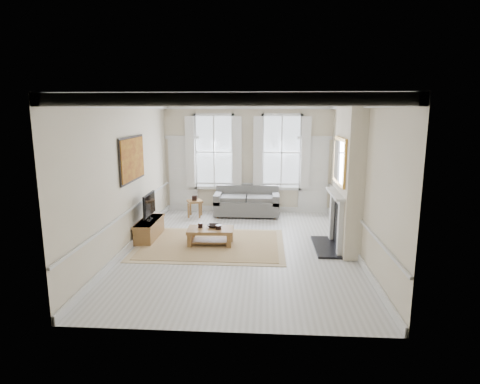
# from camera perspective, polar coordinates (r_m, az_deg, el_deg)

# --- Properties ---
(floor) EXTENTS (7.20, 7.20, 0.00)m
(floor) POSITION_cam_1_polar(r_m,az_deg,el_deg) (9.43, 0.08, -8.08)
(floor) COLOR #B7B5AD
(floor) RESTS_ON ground
(ceiling) EXTENTS (7.20, 7.20, 0.00)m
(ceiling) POSITION_cam_1_polar(r_m,az_deg,el_deg) (8.89, 0.08, 13.04)
(ceiling) COLOR white
(ceiling) RESTS_ON back_wall
(back_wall) EXTENTS (5.20, 0.00, 5.20)m
(back_wall) POSITION_cam_1_polar(r_m,az_deg,el_deg) (12.57, 1.10, 4.80)
(back_wall) COLOR beige
(back_wall) RESTS_ON floor
(left_wall) EXTENTS (0.00, 7.20, 7.20)m
(left_wall) POSITION_cam_1_polar(r_m,az_deg,el_deg) (9.53, -15.74, 2.24)
(left_wall) COLOR beige
(left_wall) RESTS_ON floor
(right_wall) EXTENTS (0.00, 7.20, 7.20)m
(right_wall) POSITION_cam_1_polar(r_m,az_deg,el_deg) (9.22, 16.43, 1.91)
(right_wall) COLOR beige
(right_wall) RESTS_ON floor
(window_left) EXTENTS (1.26, 0.20, 2.20)m
(window_left) POSITION_cam_1_polar(r_m,az_deg,el_deg) (12.59, -3.71, 5.71)
(window_left) COLOR #B2BCC6
(window_left) RESTS_ON back_wall
(window_right) EXTENTS (1.26, 0.20, 2.20)m
(window_right) POSITION_cam_1_polar(r_m,az_deg,el_deg) (12.49, 5.93, 5.63)
(window_right) COLOR #B2BCC6
(window_right) RESTS_ON back_wall
(door_left) EXTENTS (0.90, 0.08, 2.30)m
(door_left) POSITION_cam_1_polar(r_m,az_deg,el_deg) (12.86, -8.09, 2.37)
(door_left) COLOR silver
(door_left) RESTS_ON floor
(door_right) EXTENTS (0.90, 0.08, 2.30)m
(door_right) POSITION_cam_1_polar(r_m,az_deg,el_deg) (12.68, 10.38, 2.17)
(door_right) COLOR silver
(door_right) RESTS_ON floor
(painting) EXTENTS (0.05, 1.66, 1.06)m
(painting) POSITION_cam_1_polar(r_m,az_deg,el_deg) (9.75, -15.05, 4.56)
(painting) COLOR #B8871F
(painting) RESTS_ON left_wall
(chimney_breast) EXTENTS (0.35, 1.70, 3.38)m
(chimney_breast) POSITION_cam_1_polar(r_m,az_deg,el_deg) (9.38, 15.13, 2.13)
(chimney_breast) COLOR beige
(chimney_breast) RESTS_ON floor
(hearth) EXTENTS (0.55, 1.50, 0.05)m
(hearth) POSITION_cam_1_polar(r_m,az_deg,el_deg) (9.70, 12.13, -7.62)
(hearth) COLOR black
(hearth) RESTS_ON floor
(fireplace) EXTENTS (0.21, 1.45, 1.33)m
(fireplace) POSITION_cam_1_polar(r_m,az_deg,el_deg) (9.53, 13.50, -3.59)
(fireplace) COLOR silver
(fireplace) RESTS_ON floor
(mirror) EXTENTS (0.06, 1.26, 1.06)m
(mirror) POSITION_cam_1_polar(r_m,az_deg,el_deg) (9.29, 13.94, 4.29)
(mirror) COLOR gold
(mirror) RESTS_ON chimney_breast
(sofa) EXTENTS (1.96, 0.95, 0.88)m
(sofa) POSITION_cam_1_polar(r_m,az_deg,el_deg) (12.31, 0.98, -1.63)
(sofa) COLOR #595957
(sofa) RESTS_ON floor
(side_table) EXTENTS (0.55, 0.55, 0.50)m
(side_table) POSITION_cam_1_polar(r_m,az_deg,el_deg) (12.20, -6.44, -1.68)
(side_table) COLOR brown
(side_table) RESTS_ON floor
(rug) EXTENTS (3.50, 2.60, 0.02)m
(rug) POSITION_cam_1_polar(r_m,az_deg,el_deg) (9.73, -4.19, -7.43)
(rug) COLOR tan
(rug) RESTS_ON floor
(coffee_table) EXTENTS (1.11, 0.68, 0.41)m
(coffee_table) POSITION_cam_1_polar(r_m,az_deg,el_deg) (9.63, -4.22, -5.64)
(coffee_table) COLOR brown
(coffee_table) RESTS_ON rug
(ceramic_pot_a) EXTENTS (0.12, 0.12, 0.12)m
(ceramic_pot_a) POSITION_cam_1_polar(r_m,az_deg,el_deg) (9.67, -5.66, -4.74)
(ceramic_pot_a) COLOR black
(ceramic_pot_a) RESTS_ON coffee_table
(ceramic_pot_b) EXTENTS (0.14, 0.14, 0.10)m
(ceramic_pot_b) POSITION_cam_1_polar(r_m,az_deg,el_deg) (9.52, -3.07, -5.02)
(ceramic_pot_b) COLOR black
(ceramic_pot_b) RESTS_ON coffee_table
(bowl) EXTENTS (0.30, 0.30, 0.07)m
(bowl) POSITION_cam_1_polar(r_m,az_deg,el_deg) (9.68, -3.85, -4.84)
(bowl) COLOR black
(bowl) RESTS_ON coffee_table
(tv_stand) EXTENTS (0.42, 1.32, 0.47)m
(tv_stand) POSITION_cam_1_polar(r_m,az_deg,el_deg) (10.38, -12.75, -5.17)
(tv_stand) COLOR brown
(tv_stand) RESTS_ON floor
(tv) EXTENTS (0.08, 0.90, 0.68)m
(tv) POSITION_cam_1_polar(r_m,az_deg,el_deg) (10.21, -12.78, -1.79)
(tv) COLOR black
(tv) RESTS_ON tv_stand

